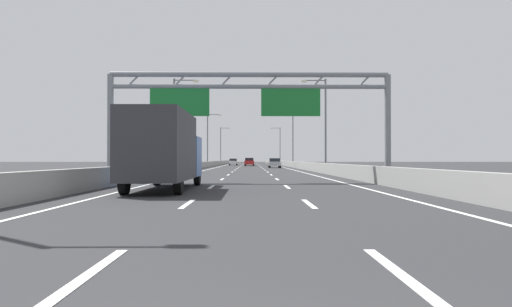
{
  "coord_description": "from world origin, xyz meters",
  "views": [
    {
      "loc": [
        0.07,
        -2.32,
        1.34
      ],
      "look_at": [
        0.64,
        51.07,
        1.92
      ],
      "focal_mm": 35.15,
      "sensor_mm": 36.0,
      "label": 1
    }
  ],
  "objects_px": {
    "silver_car": "(275,163)",
    "sign_gantry": "(246,98)",
    "orange_car": "(249,162)",
    "streetlamp_left_far": "(209,136)",
    "white_car": "(233,162)",
    "streetlamp_left_distant": "(222,143)",
    "streetlamp_right_mid": "(323,119)",
    "box_truck": "(164,149)",
    "streetlamp_right_distant": "(279,143)",
    "streetlamp_right_far": "(292,136)",
    "red_car": "(249,162)",
    "streetlamp_left_mid": "(176,119)"
  },
  "relations": [
    {
      "from": "streetlamp_right_mid",
      "to": "silver_car",
      "type": "height_order",
      "value": "streetlamp_right_mid"
    },
    {
      "from": "streetlamp_left_mid",
      "to": "box_truck",
      "type": "distance_m",
      "value": 29.88
    },
    {
      "from": "sign_gantry",
      "to": "streetlamp_right_distant",
      "type": "bearing_deg",
      "value": 85.66
    },
    {
      "from": "streetlamp_right_mid",
      "to": "sign_gantry",
      "type": "bearing_deg",
      "value": -109.11
    },
    {
      "from": "silver_car",
      "to": "streetlamp_right_distant",
      "type": "bearing_deg",
      "value": 86.0
    },
    {
      "from": "streetlamp_left_distant",
      "to": "white_car",
      "type": "distance_m",
      "value": 24.01
    },
    {
      "from": "silver_car",
      "to": "streetlamp_right_far",
      "type": "bearing_deg",
      "value": 75.77
    },
    {
      "from": "streetlamp_left_mid",
      "to": "streetlamp_right_far",
      "type": "height_order",
      "value": "same"
    },
    {
      "from": "silver_car",
      "to": "red_car",
      "type": "xyz_separation_m",
      "value": [
        -3.86,
        20.6,
        0.04
      ]
    },
    {
      "from": "streetlamp_right_mid",
      "to": "white_car",
      "type": "xyz_separation_m",
      "value": [
        -11.1,
        55.47,
        -4.67
      ]
    },
    {
      "from": "orange_car",
      "to": "streetlamp_left_distant",
      "type": "bearing_deg",
      "value": 106.72
    },
    {
      "from": "streetlamp_left_mid",
      "to": "streetlamp_left_distant",
      "type": "xyz_separation_m",
      "value": [
        0.0,
        78.7,
        0.0
      ]
    },
    {
      "from": "silver_car",
      "to": "orange_car",
      "type": "bearing_deg",
      "value": 97.3
    },
    {
      "from": "streetlamp_left_far",
      "to": "streetlamp_right_mid",
      "type": "bearing_deg",
      "value": -69.22
    },
    {
      "from": "streetlamp_right_distant",
      "to": "red_car",
      "type": "height_order",
      "value": "streetlamp_right_distant"
    },
    {
      "from": "streetlamp_right_mid",
      "to": "orange_car",
      "type": "bearing_deg",
      "value": 98.0
    },
    {
      "from": "streetlamp_right_far",
      "to": "streetlamp_right_distant",
      "type": "xyz_separation_m",
      "value": [
        0.0,
        39.35,
        0.0
      ]
    },
    {
      "from": "streetlamp_right_mid",
      "to": "streetlamp_right_far",
      "type": "height_order",
      "value": "same"
    },
    {
      "from": "streetlamp_right_far",
      "to": "red_car",
      "type": "height_order",
      "value": "streetlamp_right_far"
    },
    {
      "from": "sign_gantry",
      "to": "streetlamp_left_distant",
      "type": "bearing_deg",
      "value": 94.13
    },
    {
      "from": "streetlamp_right_far",
      "to": "white_car",
      "type": "xyz_separation_m",
      "value": [
        -11.1,
        16.11,
        -4.67
      ]
    },
    {
      "from": "silver_car",
      "to": "sign_gantry",
      "type": "bearing_deg",
      "value": -94.74
    },
    {
      "from": "streetlamp_right_far",
      "to": "sign_gantry",
      "type": "bearing_deg",
      "value": -97.1
    },
    {
      "from": "sign_gantry",
      "to": "white_car",
      "type": "relative_size",
      "value": 3.84
    },
    {
      "from": "sign_gantry",
      "to": "white_car",
      "type": "height_order",
      "value": "sign_gantry"
    },
    {
      "from": "streetlamp_right_distant",
      "to": "silver_car",
      "type": "relative_size",
      "value": 2.08
    },
    {
      "from": "streetlamp_right_mid",
      "to": "white_car",
      "type": "distance_m",
      "value": 56.76
    },
    {
      "from": "white_car",
      "to": "box_truck",
      "type": "distance_m",
      "value": 84.87
    },
    {
      "from": "box_truck",
      "to": "sign_gantry",
      "type": "bearing_deg",
      "value": 64.73
    },
    {
      "from": "streetlamp_right_distant",
      "to": "box_truck",
      "type": "xyz_separation_m",
      "value": [
        -11.1,
        -108.11,
        -3.65
      ]
    },
    {
      "from": "streetlamp_left_far",
      "to": "white_car",
      "type": "height_order",
      "value": "streetlamp_left_far"
    },
    {
      "from": "streetlamp_right_distant",
      "to": "white_car",
      "type": "distance_m",
      "value": 26.17
    },
    {
      "from": "streetlamp_right_far",
      "to": "white_car",
      "type": "relative_size",
      "value": 2.23
    },
    {
      "from": "streetlamp_left_distant",
      "to": "box_truck",
      "type": "distance_m",
      "value": 108.24
    },
    {
      "from": "white_car",
      "to": "silver_car",
      "type": "height_order",
      "value": "silver_car"
    },
    {
      "from": "streetlamp_left_far",
      "to": "streetlamp_right_distant",
      "type": "bearing_deg",
      "value": 69.22
    },
    {
      "from": "streetlamp_right_distant",
      "to": "red_car",
      "type": "distance_m",
      "value": 34.91
    },
    {
      "from": "streetlamp_left_far",
      "to": "streetlamp_right_distant",
      "type": "height_order",
      "value": "same"
    },
    {
      "from": "sign_gantry",
      "to": "silver_car",
      "type": "height_order",
      "value": "sign_gantry"
    },
    {
      "from": "white_car",
      "to": "streetlamp_right_mid",
      "type": "bearing_deg",
      "value": -78.68
    },
    {
      "from": "streetlamp_right_far",
      "to": "box_truck",
      "type": "relative_size",
      "value": 1.07
    },
    {
      "from": "streetlamp_right_mid",
      "to": "white_car",
      "type": "bearing_deg",
      "value": 101.32
    },
    {
      "from": "streetlamp_left_far",
      "to": "box_truck",
      "type": "distance_m",
      "value": 68.96
    },
    {
      "from": "box_truck",
      "to": "streetlamp_right_far",
      "type": "bearing_deg",
      "value": 80.83
    },
    {
      "from": "sign_gantry",
      "to": "orange_car",
      "type": "height_order",
      "value": "sign_gantry"
    },
    {
      "from": "streetlamp_left_far",
      "to": "white_car",
      "type": "bearing_deg",
      "value": 76.62
    },
    {
      "from": "streetlamp_left_distant",
      "to": "red_car",
      "type": "distance_m",
      "value": 34.83
    },
    {
      "from": "streetlamp_left_far",
      "to": "white_car",
      "type": "relative_size",
      "value": 2.23
    },
    {
      "from": "sign_gantry",
      "to": "silver_car",
      "type": "distance_m",
      "value": 46.8
    },
    {
      "from": "sign_gantry",
      "to": "silver_car",
      "type": "bearing_deg",
      "value": 85.26
    }
  ]
}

